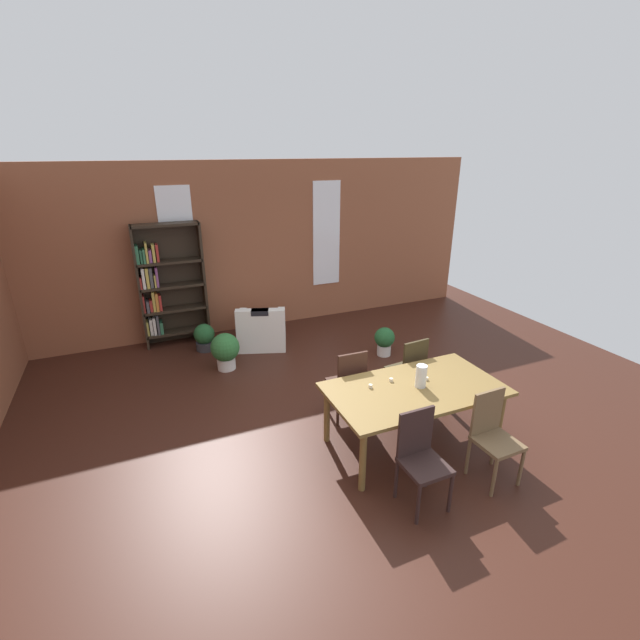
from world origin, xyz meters
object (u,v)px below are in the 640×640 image
at_px(dining_table, 415,393).
at_px(dining_chair_far_left, 348,382).
at_px(dining_chair_near_right, 493,434).
at_px(dining_chair_near_left, 421,456).
at_px(potted_plant_by_shelf, 225,350).
at_px(potted_plant_window, 204,337).
at_px(potted_plant_corner, 384,340).
at_px(bookshelf_tall, 166,285).
at_px(armchair_white, 262,330).
at_px(dining_chair_far_right, 409,369).
at_px(vase_on_table, 421,376).

distance_m(dining_table, dining_chair_far_left, 0.89).
bearing_deg(dining_chair_near_right, dining_chair_near_left, 180.00).
xyz_separation_m(potted_plant_by_shelf, potted_plant_window, (-0.18, 0.83, -0.09)).
bearing_deg(potted_plant_window, potted_plant_corner, -27.02).
relative_size(potted_plant_by_shelf, potted_plant_window, 1.27).
distance_m(bookshelf_tall, armchair_white, 1.77).
bearing_deg(dining_chair_far_right, dining_chair_far_left, -179.98).
distance_m(dining_table, bookshelf_tall, 4.63).
xyz_separation_m(dining_table, dining_chair_near_left, (-0.44, -0.76, -0.15)).
bearing_deg(potted_plant_window, armchair_white, -11.73).
bearing_deg(potted_plant_by_shelf, dining_chair_near_right, -59.84).
distance_m(dining_chair_far_right, potted_plant_by_shelf, 2.79).
bearing_deg(potted_plant_corner, potted_plant_by_shelf, 167.87).
bearing_deg(potted_plant_window, dining_chair_far_left, -64.52).
bearing_deg(armchair_white, dining_table, -76.33).
bearing_deg(dining_chair_near_right, dining_chair_far_left, 119.90).
height_order(dining_chair_far_left, dining_chair_near_left, same).
height_order(dining_table, dining_chair_far_left, dining_chair_far_left).
bearing_deg(armchair_white, dining_chair_near_left, -84.81).
distance_m(dining_chair_far_left, potted_plant_by_shelf, 2.24).
bearing_deg(dining_chair_far_left, potted_plant_corner, 45.57).
height_order(dining_table, bookshelf_tall, bookshelf_tall).
height_order(vase_on_table, potted_plant_window, vase_on_table).
bearing_deg(dining_chair_far_right, armchair_white, 116.03).
relative_size(dining_chair_far_right, armchair_white, 0.94).
height_order(dining_chair_near_right, armchair_white, dining_chair_near_right).
height_order(dining_chair_near_left, potted_plant_corner, dining_chair_near_left).
height_order(bookshelf_tall, potted_plant_window, bookshelf_tall).
bearing_deg(potted_plant_window, dining_table, -63.51).
distance_m(dining_chair_near_left, potted_plant_by_shelf, 3.63).
bearing_deg(dining_chair_near_left, dining_chair_far_left, 90.05).
relative_size(vase_on_table, dining_chair_near_left, 0.27).
relative_size(dining_table, vase_on_table, 7.55).
distance_m(dining_table, dining_chair_near_left, 0.89).
xyz_separation_m(vase_on_table, bookshelf_tall, (-2.30, 4.04, 0.18)).
xyz_separation_m(dining_chair_far_right, potted_plant_by_shelf, (-2.01, 1.93, -0.19)).
xyz_separation_m(dining_chair_far_left, bookshelf_tall, (-1.79, 3.28, 0.53)).
bearing_deg(dining_chair_far_right, dining_chair_near_right, -90.33).
bearing_deg(potted_plant_window, dining_chair_far_right, -51.47).
bearing_deg(dining_chair_far_right, vase_on_table, -116.32).
relative_size(dining_chair_far_left, dining_chair_near_right, 1.00).
distance_m(dining_chair_near_right, potted_plant_by_shelf, 3.99).
distance_m(dining_table, dining_chair_far_right, 0.89).
bearing_deg(potted_plant_corner, dining_chair_near_left, -115.10).
height_order(dining_table, dining_chair_far_right, dining_chair_far_right).
height_order(vase_on_table, dining_chair_far_right, vase_on_table).
distance_m(vase_on_table, potted_plant_corner, 2.39).
height_order(dining_chair_near_right, dining_chair_near_left, same).
distance_m(dining_chair_far_left, dining_chair_near_left, 1.52).
bearing_deg(dining_chair_far_left, armchair_white, 98.20).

